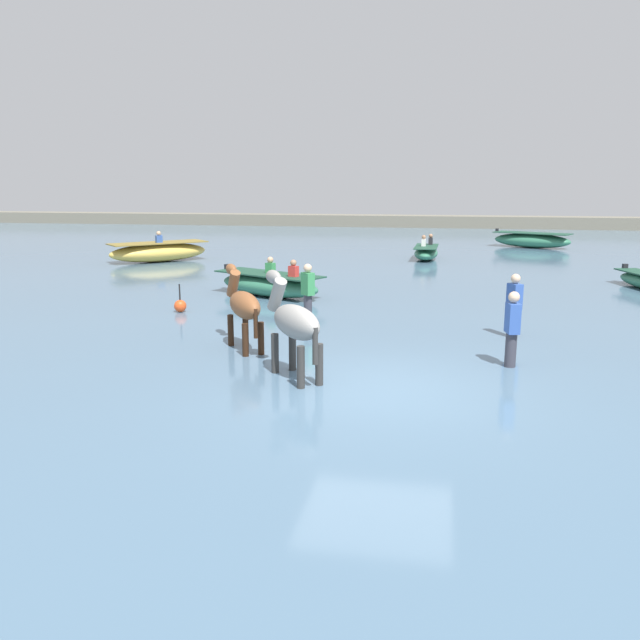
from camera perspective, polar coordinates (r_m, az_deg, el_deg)
ground_plane at (r=10.47m, az=5.26°, el=-7.44°), size 120.00×120.00×0.00m
water_surface at (r=20.14m, az=8.14°, el=2.31°), size 90.00×90.00×0.26m
horse_lead_grey at (r=10.70m, az=-2.33°, el=-0.37°), size 1.43×1.62×2.01m
horse_trailing_chestnut at (r=12.68m, az=-6.83°, el=1.18°), size 1.27×1.57×1.88m
boat_near_port at (r=28.07m, az=-14.19°, el=5.90°), size 3.96×3.96×1.30m
boat_near_starboard at (r=35.08m, az=18.35°, el=6.77°), size 4.13×2.92×0.91m
boat_mid_outer at (r=18.84m, az=-4.57°, el=3.18°), size 3.72×2.66×1.15m
boat_far_offshore at (r=28.37m, az=9.44°, el=5.95°), size 1.06×2.75×1.07m
person_wading_close at (r=14.22m, az=16.88°, el=0.91°), size 0.33×0.38×1.63m
person_spectator_far at (r=15.33m, az=-1.09°, el=2.21°), size 0.37×0.37×1.63m
person_onlooker_left at (r=11.90m, az=16.72°, el=-1.17°), size 0.26×0.35×1.63m
channel_buoy at (r=16.81m, az=-12.35°, el=1.26°), size 0.32×0.32×0.73m
far_shoreline at (r=50.27m, az=9.97°, el=8.51°), size 80.00×2.40×1.13m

